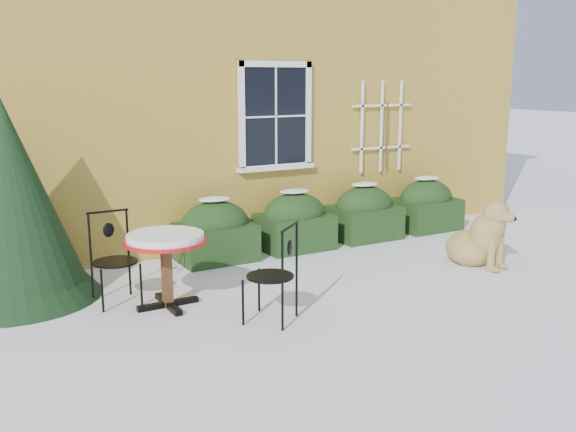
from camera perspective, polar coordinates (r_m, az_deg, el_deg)
ground at (r=7.22m, az=3.98°, el=-8.46°), size 80.00×80.00×0.00m
house at (r=13.18m, az=-13.50°, el=14.77°), size 12.40×8.40×6.40m
hedge_row at (r=10.03m, az=3.79°, el=-0.18°), size 4.95×0.80×0.91m
evergreen_shrub at (r=8.04m, az=-23.50°, el=-0.24°), size 1.96×1.96×2.37m
bistro_table at (r=7.27m, az=-10.82°, el=-2.65°), size 0.92×0.92×0.85m
patio_chair_near at (r=6.77m, az=-1.24°, el=-5.13°), size 0.66×0.66×1.06m
patio_chair_far at (r=7.60m, az=-15.20°, el=-3.63°), size 0.50×0.50×1.05m
dog at (r=9.16m, az=16.74°, el=-1.92°), size 0.76×1.10×0.98m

